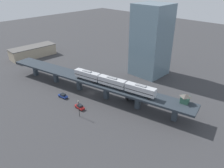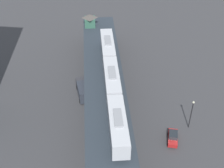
{
  "view_description": "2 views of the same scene",
  "coord_description": "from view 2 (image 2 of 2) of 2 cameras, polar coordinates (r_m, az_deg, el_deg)",
  "views": [
    {
      "loc": [
        -55.86,
        -66.79,
        48.03
      ],
      "look_at": [
        1.05,
        -12.35,
        8.46
      ],
      "focal_mm": 35.0,
      "sensor_mm": 36.0,
      "label": 1
    },
    {
      "loc": [
        -4.88,
        36.41,
        46.08
      ],
      "look_at": [
        1.05,
        -12.35,
        8.46
      ],
      "focal_mm": 50.0,
      "sensor_mm": 36.0,
      "label": 2
    }
  ],
  "objects": [
    {
      "name": "ground_plane",
      "position": [
        58.93,
        -0.45,
        -13.99
      ],
      "size": [
        400.0,
        400.0,
        0.0
      ],
      "primitive_type": "plane",
      "color": "#38383A"
    },
    {
      "name": "elevated_viaduct",
      "position": [
        54.48,
        -0.49,
        -9.92
      ],
      "size": [
        26.36,
        91.85,
        6.96
      ],
      "color": "#283039",
      "rests_on": "ground"
    },
    {
      "name": "subway_train",
      "position": [
        61.24,
        -0.0,
        0.77
      ],
      "size": [
        10.08,
        37.02,
        4.45
      ],
      "color": "silver",
      "rests_on": "elevated_viaduct"
    },
    {
      "name": "signal_hut",
      "position": [
        85.84,
        -4.07,
        11.58
      ],
      "size": [
        3.79,
        3.79,
        3.4
      ],
      "color": "#33604C",
      "rests_on": "elevated_viaduct"
    },
    {
      "name": "street_car_red",
      "position": [
        62.72,
        11.07,
        -9.51
      ],
      "size": [
        2.11,
        4.48,
        1.89
      ],
      "color": "#AD1E1E",
      "rests_on": "ground"
    },
    {
      "name": "delivery_truck",
      "position": [
        71.49,
        -5.36,
        -1.05
      ],
      "size": [
        4.6,
        7.53,
        3.2
      ],
      "color": "#333338",
      "rests_on": "ground"
    },
    {
      "name": "street_lamp",
      "position": [
        63.91,
        14.32,
        -5.05
      ],
      "size": [
        0.44,
        0.44,
        6.94
      ],
      "color": "black",
      "rests_on": "ground"
    }
  ]
}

